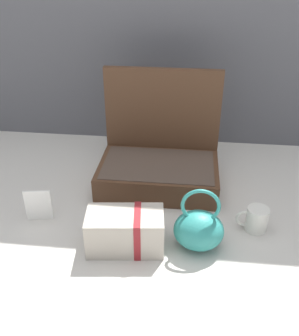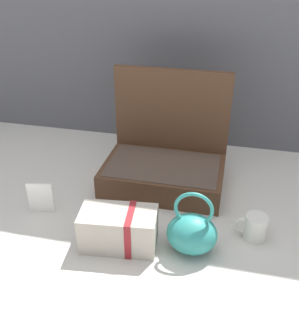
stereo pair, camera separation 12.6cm
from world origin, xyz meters
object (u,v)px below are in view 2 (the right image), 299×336
open_suitcase (165,161)px  teal_pouch_handbag (192,232)px  info_card_left (41,198)px  coffee_mug (255,227)px  cream_toiletry_bag (120,229)px

open_suitcase → teal_pouch_handbag: bearing=-67.1°
open_suitcase → teal_pouch_handbag: (0.15, -0.36, -0.02)m
teal_pouch_handbag → info_card_left: bearing=172.0°
teal_pouch_handbag → coffee_mug: bearing=28.9°
cream_toiletry_bag → coffee_mug: cream_toiletry_bag is taller
open_suitcase → coffee_mug: (0.34, -0.26, -0.05)m
coffee_mug → info_card_left: size_ratio=0.91×
cream_toiletry_bag → coffee_mug: size_ratio=2.34×
cream_toiletry_bag → coffee_mug: (0.40, 0.13, -0.02)m
teal_pouch_handbag → coffee_mug: teal_pouch_handbag is taller
teal_pouch_handbag → info_card_left: teal_pouch_handbag is taller
info_card_left → coffee_mug: bearing=-8.0°
open_suitcase → coffee_mug: size_ratio=4.28×
cream_toiletry_bag → teal_pouch_handbag: bearing=6.9°
coffee_mug → info_card_left: bearing=-177.8°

